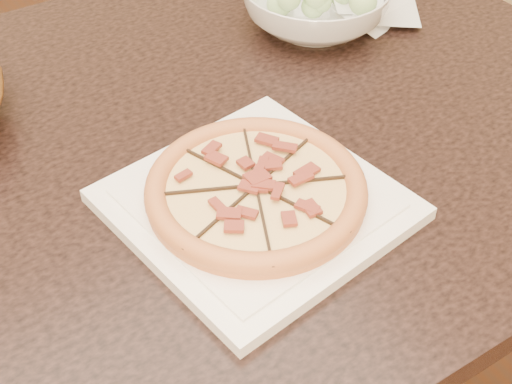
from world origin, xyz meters
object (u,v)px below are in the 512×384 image
pizza (256,190)px  salad_bowl (316,6)px  dining_table (143,205)px  plate (256,204)px

pizza → salad_bowl: bearing=44.9°
dining_table → plate: bearing=-65.9°
plate → pizza: pizza is taller
dining_table → salad_bowl: 0.45m
plate → dining_table: bearing=114.1°
pizza → salad_bowl: salad_bowl is taller
pizza → salad_bowl: size_ratio=1.09×
dining_table → pizza: size_ratio=5.55×
plate → pizza: bearing=167.3°
dining_table → salad_bowl: size_ratio=6.07×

